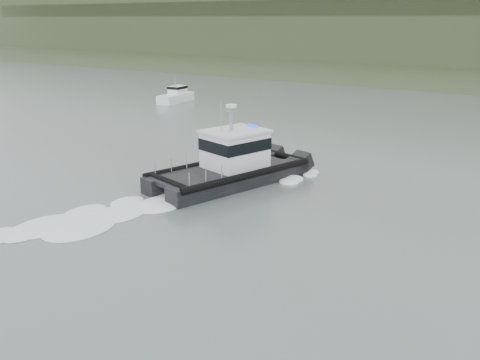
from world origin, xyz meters
name	(u,v)px	position (x,y,z in m)	size (l,w,h in m)	color
ground	(131,256)	(0.00, 0.00, 0.00)	(400.00, 400.00, 0.00)	slate
patrol_boat	(231,163)	(-2.92, 12.98, 1.46)	(7.34, 12.72, 5.83)	black
motorboat	(176,96)	(-31.28, 40.40, 0.87)	(2.80, 6.56, 3.50)	white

